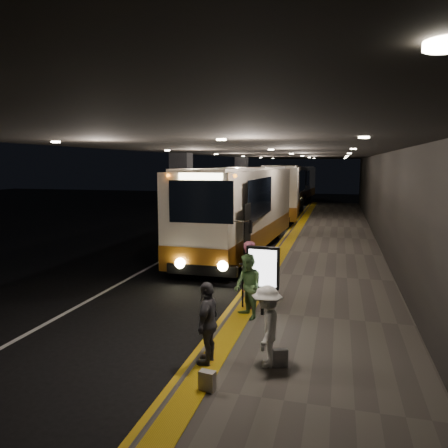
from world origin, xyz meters
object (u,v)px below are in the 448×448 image
Objects in this scene: passenger_boarding at (251,274)px; coach_second at (283,193)px; info_sign at (263,269)px; passenger_waiting_green at (248,286)px; bag_plain at (207,381)px; coach_main at (241,213)px; coach_third at (298,185)px; bag_polka at (280,358)px; passenger_waiting_white at (267,326)px; passenger_waiting_grey at (208,323)px; stanchion_post at (243,286)px.

coach_second is at bearing -4.64° from passenger_boarding.
coach_second reaches higher than info_sign.
bag_plain is (0.05, -3.58, -0.64)m from passenger_waiting_green.
coach_main reaches higher than passenger_boarding.
coach_third is 40.38m from bag_plain.
info_sign is (-0.81, 2.73, 1.01)m from bag_polka.
passenger_waiting_white is 1.12m from passenger_waiting_grey.
info_sign is (2.44, -8.36, -0.43)m from coach_main.
passenger_waiting_green reaches higher than bag_plain.
coach_main is 6.75× the size of info_sign.
passenger_waiting_green is 0.84m from stanchion_post.
bag_plain is (2.25, -40.29, -1.37)m from coach_third.
stanchion_post is (-0.60, 0.43, -0.59)m from info_sign.
coach_main reaches higher than bag_plain.
coach_third is 39.28m from bag_polka.
passenger_waiting_grey reaches higher than bag_polka.
passenger_boarding is 1.12× the size of passenger_waiting_grey.
passenger_waiting_grey is at bearing -77.43° from coach_main.
bag_plain is at bearing -76.86° from coach_main.
coach_third is 6.48× the size of info_sign.
info_sign is at bearing -151.60° from passenger_boarding.
passenger_boarding reaches higher than passenger_waiting_white.
info_sign reaches higher than bag_polka.
passenger_waiting_grey is (-0.16, -3.43, -0.09)m from passenger_boarding.
passenger_waiting_white reaches higher than bag_plain.
bag_plain is at bearing -132.41° from bag_polka.
passenger_waiting_white is 1.55m from bag_plain.
coach_third reaches higher than bag_polka.
passenger_boarding is at bearing 20.51° from stanchion_post.
passenger_waiting_green is at bearing -88.65° from coach_second.
bag_polka is 0.29× the size of stanchion_post.
passenger_waiting_green is 4.76× the size of bag_polka.
passenger_waiting_white is 1.31× the size of stanchion_post.
passenger_waiting_grey is (1.89, -11.28, -0.81)m from coach_main.
passenger_waiting_grey is 1.52m from bag_polka.
passenger_boarding is at bearing -168.04° from passenger_waiting_white.
coach_third reaches higher than passenger_waiting_green.
stanchion_post is at bearing -164.31° from passenger_waiting_white.
passenger_boarding is at bearing 145.60° from passenger_waiting_green.
info_sign is (2.27, -21.83, -0.44)m from coach_second.
coach_third is at bearing 93.19° from bag_plain.
coach_main is 7.38× the size of passenger_waiting_green.
passenger_waiting_white is (0.86, -2.41, -0.03)m from passenger_waiting_green.
passenger_waiting_grey is at bearing -84.99° from passenger_waiting_white.
coach_main is 12.54m from bag_plain.
passenger_waiting_green is at bearing -164.63° from passenger_waiting_white.
passenger_waiting_grey reaches higher than bag_plain.
stanchion_post is at bearing 94.49° from bag_plain.
coach_main is 13.47m from coach_second.
coach_main is at bearing -86.07° from coach_third.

